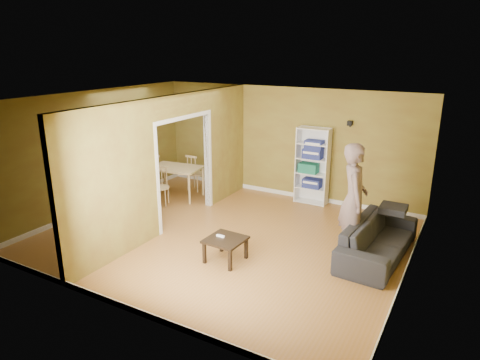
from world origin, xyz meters
name	(u,v)px	position (x,y,z in m)	size (l,w,h in m)	color
room_shell	(225,171)	(0.00, 0.00, 1.30)	(6.50, 6.50, 6.50)	#9D6A39
partition	(173,162)	(-1.20, 0.00, 1.30)	(0.22, 5.50, 2.60)	olive
wall_speaker	(350,123)	(1.50, 2.69, 1.90)	(0.10, 0.10, 0.10)	black
sofa	(379,234)	(2.70, 0.58, 0.41)	(0.93, 2.18, 0.83)	#232327
person	(354,190)	(2.23, 0.56, 1.14)	(0.65, 0.83, 2.28)	slate
bookshelf	(313,166)	(0.76, 2.60, 0.88)	(0.74, 0.32, 1.76)	white
paper_box_navy_a	(312,183)	(0.77, 2.56, 0.48)	(0.40, 0.26, 0.21)	navy
paper_box_teal	(309,168)	(0.67, 2.56, 0.83)	(0.42, 0.28, 0.22)	#1A575D
paper_box_navy_b	(313,154)	(0.75, 2.56, 1.17)	(0.42, 0.28, 0.22)	navy
paper_box_navy_c	(314,145)	(0.78, 2.56, 1.36)	(0.39, 0.26, 0.20)	#171555
coffee_table	(225,242)	(0.51, -0.84, 0.34)	(0.61, 0.61, 0.41)	black
game_controller	(221,236)	(0.40, -0.82, 0.42)	(0.15, 0.04, 0.03)	white
dining_table	(176,170)	(-2.21, 1.36, 0.66)	(1.18, 0.79, 0.74)	tan
chair_left	(151,174)	(-2.98, 1.35, 0.46)	(0.42, 0.42, 0.92)	tan
chair_near	(161,186)	(-2.19, 0.76, 0.44)	(0.40, 0.40, 0.87)	tan
chair_far	(196,172)	(-2.10, 2.01, 0.46)	(0.43, 0.43, 0.93)	tan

